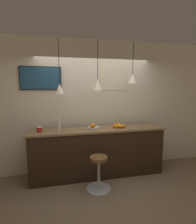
{
  "coord_description": "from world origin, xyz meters",
  "views": [
    {
      "loc": [
        -0.79,
        -2.85,
        1.89
      ],
      "look_at": [
        0.0,
        0.62,
        1.37
      ],
      "focal_mm": 28.0,
      "sensor_mm": 36.0,
      "label": 1
    }
  ],
  "objects_px": {
    "juice_bottle": "(59,125)",
    "mounted_tv": "(41,78)",
    "spread_jar": "(39,129)",
    "fruit_bowl": "(93,127)",
    "bar_stool": "(99,170)"
  },
  "relations": [
    {
      "from": "spread_jar",
      "to": "fruit_bowl",
      "type": "bearing_deg",
      "value": -0.59
    },
    {
      "from": "bar_stool",
      "to": "juice_bottle",
      "type": "bearing_deg",
      "value": 143.33
    },
    {
      "from": "bar_stool",
      "to": "juice_bottle",
      "type": "xyz_separation_m",
      "value": [
        -0.69,
        0.51,
        0.78
      ]
    },
    {
      "from": "juice_bottle",
      "to": "fruit_bowl",
      "type": "bearing_deg",
      "value": -0.91
    },
    {
      "from": "fruit_bowl",
      "to": "mounted_tv",
      "type": "relative_size",
      "value": 0.29
    },
    {
      "from": "juice_bottle",
      "to": "spread_jar",
      "type": "xyz_separation_m",
      "value": [
        -0.37,
        0.0,
        -0.07
      ]
    },
    {
      "from": "spread_jar",
      "to": "mounted_tv",
      "type": "bearing_deg",
      "value": 84.37
    },
    {
      "from": "bar_stool",
      "to": "fruit_bowl",
      "type": "xyz_separation_m",
      "value": [
        -0.0,
        0.5,
        0.7
      ]
    },
    {
      "from": "bar_stool",
      "to": "mounted_tv",
      "type": "bearing_deg",
      "value": 139.65
    },
    {
      "from": "juice_bottle",
      "to": "mounted_tv",
      "type": "relative_size",
      "value": 0.36
    },
    {
      "from": "fruit_bowl",
      "to": "spread_jar",
      "type": "bearing_deg",
      "value": 179.41
    },
    {
      "from": "spread_jar",
      "to": "mounted_tv",
      "type": "xyz_separation_m",
      "value": [
        0.03,
        0.35,
        0.99
      ]
    },
    {
      "from": "bar_stool",
      "to": "spread_jar",
      "type": "height_order",
      "value": "spread_jar"
    },
    {
      "from": "bar_stool",
      "to": "fruit_bowl",
      "type": "bearing_deg",
      "value": 90.16
    },
    {
      "from": "bar_stool",
      "to": "fruit_bowl",
      "type": "height_order",
      "value": "fruit_bowl"
    }
  ]
}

